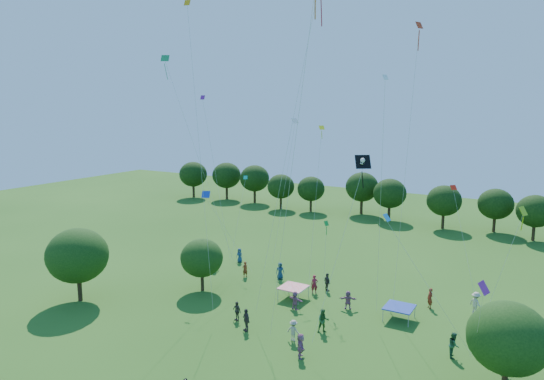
{
  "coord_description": "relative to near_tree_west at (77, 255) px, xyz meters",
  "views": [
    {
      "loc": [
        16.76,
        -14.76,
        16.7
      ],
      "look_at": [
        0.0,
        14.0,
        11.0
      ],
      "focal_mm": 32.0,
      "sensor_mm": 36.0,
      "label": 1
    }
  ],
  "objects": [
    {
      "name": "crowd_person_4",
      "position": [
        14.11,
        3.6,
        -3.31
      ],
      "size": [
        1.0,
        0.67,
        1.56
      ],
      "primitive_type": "imported",
      "rotation": [
        0.0,
        0.0,
        5.98
      ],
      "color": "#433E35",
      "rests_on": "ground"
    },
    {
      "name": "crowd_person_17",
      "position": [
        17.12,
        7.79,
        -3.31
      ],
      "size": [
        1.54,
        0.89,
        1.56
      ],
      "primitive_type": "imported",
      "rotation": [
        0.0,
        0.0,
        2.87
      ],
      "color": "#9D5B86",
      "rests_on": "ground"
    },
    {
      "name": "small_kite_3",
      "position": [
        5.52,
        7.46,
        13.08
      ],
      "size": [
        3.57,
        5.9,
        19.88
      ],
      "color": "#188645"
    },
    {
      "name": "crowd_person_15",
      "position": [
        30.31,
        14.29,
        -3.13
      ],
      "size": [
        1.33,
        1.2,
        1.91
      ],
      "primitive_type": "imported",
      "rotation": [
        0.0,
        0.0,
        2.49
      ],
      "color": "#C2B29B",
      "rests_on": "ground"
    },
    {
      "name": "crowd_person_12",
      "position": [
        12.49,
        13.49,
        -3.25
      ],
      "size": [
        0.92,
        0.85,
        1.67
      ],
      "primitive_type": "imported",
      "rotation": [
        0.0,
        0.0,
        0.65
      ],
      "color": "navy",
      "rests_on": "ground"
    },
    {
      "name": "small_kite_0",
      "position": [
        22.41,
        -2.12,
        12.33
      ],
      "size": [
        4.95,
        3.89,
        21.56
      ],
      "color": "orange"
    },
    {
      "name": "crowd_person_16",
      "position": [
        15.76,
        2.43,
        -3.21
      ],
      "size": [
        1.12,
        0.94,
        1.75
      ],
      "primitive_type": "imported",
      "rotation": [
        0.0,
        0.0,
        5.73
      ],
      "color": "#413534",
      "rests_on": "ground"
    },
    {
      "name": "small_kite_1",
      "position": [
        28.05,
        16.6,
        4.16
      ],
      "size": [
        3.23,
        4.13,
        8.75
      ],
      "color": "red"
    },
    {
      "name": "crowd_person_8",
      "position": [
        30.01,
        6.24,
        -3.21
      ],
      "size": [
        0.65,
        0.94,
        1.75
      ],
      "primitive_type": "imported",
      "rotation": [
        0.0,
        0.0,
        1.8
      ],
      "color": "#235135",
      "rests_on": "ground"
    },
    {
      "name": "small_kite_14",
      "position": [
        11.78,
        16.94,
        8.71
      ],
      "size": [
        0.99,
        3.78,
        14.29
      ],
      "color": "silver"
    },
    {
      "name": "tent_red_stripe",
      "position": [
        15.92,
        9.77,
        -3.05
      ],
      "size": [
        2.2,
        2.2,
        1.1
      ],
      "color": "red",
      "rests_on": "ground"
    },
    {
      "name": "crowd_person_7",
      "position": [
        26.81,
        13.73,
        -3.22
      ],
      "size": [
        0.74,
        0.76,
        1.73
      ],
      "primitive_type": "imported",
      "rotation": [
        0.0,
        0.0,
        5.43
      ],
      "color": "maroon",
      "rests_on": "ground"
    },
    {
      "name": "small_kite_4",
      "position": [
        8.65,
        7.68,
        4.12
      ],
      "size": [
        2.96,
        3.94,
        8.05
      ],
      "color": "#1238B5"
    },
    {
      "name": "tent_blue",
      "position": [
        25.2,
        10.2,
        -3.05
      ],
      "size": [
        2.2,
        2.2,
        1.1
      ],
      "color": "navy",
      "rests_on": "ground"
    },
    {
      "name": "crowd_person_6",
      "position": [
        6.1,
        15.86,
        -3.32
      ],
      "size": [
        0.77,
        0.43,
        1.54
      ],
      "primitive_type": "imported",
      "rotation": [
        0.0,
        0.0,
        0.02
      ],
      "color": "navy",
      "rests_on": "ground"
    },
    {
      "name": "crowd_person_2",
      "position": [
        20.89,
        5.13,
        -3.17
      ],
      "size": [
        1.02,
        0.93,
        1.83
      ],
      "primitive_type": "imported",
      "rotation": [
        0.0,
        0.0,
        0.64
      ],
      "color": "#295826",
      "rests_on": "ground"
    },
    {
      "name": "pirate_kite",
      "position": [
        23.62,
        4.8,
        8.68
      ],
      "size": [
        2.28,
        4.62,
        12.21
      ],
      "color": "black"
    },
    {
      "name": "crowd_person_0",
      "position": [
        5.29,
        12.5,
        -3.15
      ],
      "size": [
        1.02,
        0.99,
        1.88
      ],
      "primitive_type": "imported",
      "rotation": [
        0.0,
        0.0,
        3.87
      ],
      "color": "navy",
      "rests_on": "ground"
    },
    {
      "name": "small_kite_11",
      "position": [
        18.34,
        11.17,
        1.91
      ],
      "size": [
        0.36,
        0.49,
        5.74
      ],
      "color": "green"
    },
    {
      "name": "crowd_person_1",
      "position": [
        17.0,
        11.84,
        -3.24
      ],
      "size": [
        0.76,
        0.68,
        1.7
      ],
      "primitive_type": "imported",
      "rotation": [
        0.0,
        0.0,
        0.53
      ],
      "color": "maroon",
      "rests_on": "ground"
    },
    {
      "name": "small_kite_6",
      "position": [
        24.48,
        6.57,
        8.97
      ],
      "size": [
        0.82,
        2.23,
        17.54
      ],
      "color": "white"
    },
    {
      "name": "small_kite_8",
      "position": [
        25.57,
        9.68,
        13.19
      ],
      "size": [
        1.62,
        1.76,
        21.29
      ],
      "color": "red"
    },
    {
      "name": "small_kite_2",
      "position": [
        16.0,
        14.55,
        7.72
      ],
      "size": [
        1.15,
        4.36,
        13.72
      ],
      "color": "yellow"
    },
    {
      "name": "crowd_person_10",
      "position": [
        17.78,
        12.92,
        -3.24
      ],
      "size": [
        1.07,
        0.97,
        1.7
      ],
      "primitive_type": "imported",
      "rotation": [
        0.0,
        0.0,
        2.48
      ],
      "color": "#433B36",
      "rests_on": "ground"
    },
    {
      "name": "small_kite_10",
      "position": [
        33.17,
        5.88,
        5.1
      ],
      "size": [
        2.47,
        2.13,
        9.48
      ],
      "color": "#A3C611"
    },
    {
      "name": "near_tree_north",
      "position": [
        7.77,
        7.26,
        -0.97
      ],
      "size": [
        3.89,
        3.89,
        4.87
      ],
      "color": "#422B19",
      "rests_on": "ground"
    },
    {
      "name": "near_tree_west",
      "position": [
        0.0,
        0.0,
        0.0
      ],
      "size": [
        5.25,
        5.25,
        6.45
      ],
      "color": "#422B19",
      "rests_on": "ground"
    },
    {
      "name": "small_kite_13",
      "position": [
        32.29,
        -1.26,
        3.17
      ],
      "size": [
        1.2,
        6.84,
        7.15
      ],
      "color": "#A31B89"
    },
    {
      "name": "crowd_person_9",
      "position": [
        32.89,
        8.51,
        -3.27
      ],
      "size": [
        0.96,
        1.16,
        1.63
      ],
      "primitive_type": "imported",
      "rotation": [
        0.0,
        0.0,
        1.03
      ],
      "color": "#BFAC99",
      "rests_on": "ground"
    },
    {
      "name": "small_kite_5",
      "position": [
        3.87,
        13.94,
        9.12
      ],
      "size": [
        4.24,
        1.29,
        16.62
      ],
      "color": "#7B178D"
    },
    {
      "name": "small_kite_9",
      "position": [
        11.07,
        2.87,
        13.19
      ],
      "size": [
        3.23,
        1.68,
        23.32
      ],
      "color": "orange"
    },
    {
      "name": "small_kite_7",
      "position": [
        6.73,
        15.57,
        3.39
      ],
      "size": [
        0.72,
        3.79,
        8.21
      ],
      "color": "#0CB9A2"
    },
    {
      "name": "crowd_person_5",
      "position": [
        20.92,
        10.09,
        -3.3
      ],
      "size": [
        1.57,
        1.03,
        1.58
      ],
      "primitive_type": "imported",
      "rotation": [
        0.0,
        0.0,
        3.52
      ],
      "color": "#98597E",
      "rests_on": "ground"
    },
    {
      "name": "treeline",
      "position": [
        16.25,
        43.93,
        0.0
      ],
      "size": [
        88.01,
        8.77,
        6.77
      ],
      "color": "#422B19",
      "rests_on": "ground"
    },
    {
      "name": "crowd_person_3",
      "position": [
        19.6,
        2.8,
        -3.29
      ],
      "size": [
        1.05,
        0.49,
        1.59
      ],
      "primitive_type": "imported",
      "rotation": [
        0.0,
        0.0,
        3.12
      ],
      "color": "#AB9E89",
      "rests_on": "ground"
    },
    {
      "name": "crowd_person_13",
      "position": [
        9.19,
        12.24,
        -3.29
      ],
      "size": [
        0.58,
        0.69,
        1.59
      ],
      "primitive_type": "imported",
      "rotation": [
        0.0,
        0.0,
        4.33
      ],
      "color": "maroon",
      "rests_on": "ground"
    },
    {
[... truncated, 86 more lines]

